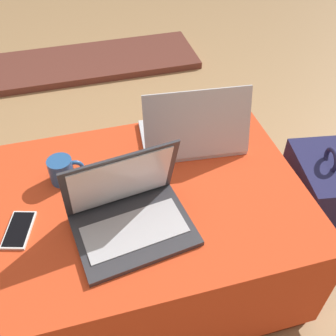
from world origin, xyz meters
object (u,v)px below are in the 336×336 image
(backpack, at_px, (316,206))
(coffee_mug, at_px, (63,170))
(laptop_near, at_px, (129,213))
(laptop_far, at_px, (193,133))
(cell_phone, at_px, (19,230))

(backpack, xyz_separation_m, coffee_mug, (-0.90, 0.15, 0.29))
(laptop_near, distance_m, laptop_far, 0.41)
(laptop_near, xyz_separation_m, coffee_mug, (-0.17, 0.24, -0.01))
(backpack, bearing_deg, laptop_far, 73.79)
(backpack, bearing_deg, coffee_mug, 89.86)
(laptop_near, height_order, laptop_far, laptop_near)
(laptop_far, bearing_deg, laptop_near, 51.91)
(laptop_near, xyz_separation_m, cell_phone, (-0.31, 0.06, -0.05))
(cell_phone, bearing_deg, coffee_mug, 66.84)
(backpack, height_order, coffee_mug, coffee_mug)
(cell_phone, height_order, coffee_mug, coffee_mug)
(laptop_near, relative_size, coffee_mug, 3.18)
(laptop_near, bearing_deg, coffee_mug, 117.70)
(cell_phone, distance_m, coffee_mug, 0.23)
(laptop_near, height_order, cell_phone, laptop_near)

